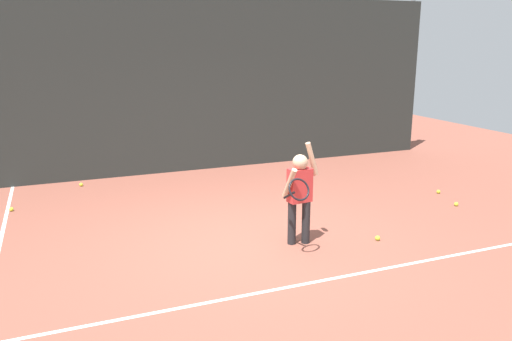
{
  "coord_description": "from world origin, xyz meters",
  "views": [
    {
      "loc": [
        -2.25,
        -5.95,
        2.6
      ],
      "look_at": [
        0.31,
        0.46,
        0.85
      ],
      "focal_mm": 35.79,
      "sensor_mm": 36.0,
      "label": 1
    }
  ],
  "objects_px": {
    "tennis_ball_3": "(438,192)",
    "tennis_ball_5": "(81,185)",
    "tennis_player": "(300,191)",
    "tennis_ball_0": "(456,204)",
    "tennis_ball_4": "(11,209)",
    "tennis_ball_6": "(378,238)"
  },
  "relations": [
    {
      "from": "tennis_ball_3",
      "to": "tennis_ball_4",
      "type": "relative_size",
      "value": 1.0
    },
    {
      "from": "tennis_ball_5",
      "to": "tennis_ball_3",
      "type": "bearing_deg",
      "value": -25.88
    },
    {
      "from": "tennis_ball_0",
      "to": "tennis_ball_3",
      "type": "height_order",
      "value": "same"
    },
    {
      "from": "tennis_ball_3",
      "to": "tennis_ball_6",
      "type": "relative_size",
      "value": 1.0
    },
    {
      "from": "tennis_ball_3",
      "to": "tennis_ball_0",
      "type": "bearing_deg",
      "value": -108.29
    },
    {
      "from": "tennis_player",
      "to": "tennis_ball_0",
      "type": "height_order",
      "value": "tennis_player"
    },
    {
      "from": "tennis_ball_4",
      "to": "tennis_ball_5",
      "type": "distance_m",
      "value": 1.56
    },
    {
      "from": "tennis_ball_3",
      "to": "tennis_ball_4",
      "type": "distance_m",
      "value": 7.14
    },
    {
      "from": "tennis_player",
      "to": "tennis_ball_4",
      "type": "bearing_deg",
      "value": 135.23
    },
    {
      "from": "tennis_ball_0",
      "to": "tennis_ball_4",
      "type": "bearing_deg",
      "value": 160.27
    },
    {
      "from": "tennis_ball_3",
      "to": "tennis_ball_4",
      "type": "height_order",
      "value": "same"
    },
    {
      "from": "tennis_player",
      "to": "tennis_ball_0",
      "type": "distance_m",
      "value": 3.21
    },
    {
      "from": "tennis_player",
      "to": "tennis_ball_4",
      "type": "relative_size",
      "value": 20.46
    },
    {
      "from": "tennis_ball_0",
      "to": "tennis_ball_6",
      "type": "relative_size",
      "value": 1.0
    },
    {
      "from": "tennis_player",
      "to": "tennis_ball_6",
      "type": "height_order",
      "value": "tennis_player"
    },
    {
      "from": "tennis_ball_5",
      "to": "tennis_player",
      "type": "bearing_deg",
      "value": -57.8
    },
    {
      "from": "tennis_ball_0",
      "to": "tennis_ball_3",
      "type": "xyz_separation_m",
      "value": [
        0.22,
        0.67,
        0.0
      ]
    },
    {
      "from": "tennis_ball_4",
      "to": "tennis_ball_5",
      "type": "xyz_separation_m",
      "value": [
        1.11,
        1.09,
        0.0
      ]
    },
    {
      "from": "tennis_player",
      "to": "tennis_ball_5",
      "type": "bearing_deg",
      "value": 115.99
    },
    {
      "from": "tennis_player",
      "to": "tennis_ball_5",
      "type": "height_order",
      "value": "tennis_player"
    },
    {
      "from": "tennis_ball_3",
      "to": "tennis_ball_5",
      "type": "distance_m",
      "value": 6.47
    },
    {
      "from": "tennis_ball_0",
      "to": "tennis_ball_4",
      "type": "height_order",
      "value": "same"
    }
  ]
}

